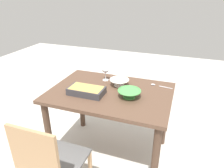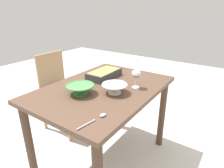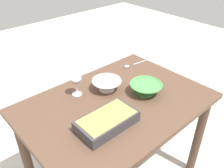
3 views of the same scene
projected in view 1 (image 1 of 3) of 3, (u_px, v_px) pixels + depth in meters
The scene contains 8 objects.
ground_plane at pixel (111, 152), 2.32m from camera, with size 8.00×8.00×0.00m, color beige.
dining_table at pixel (110, 102), 2.05m from camera, with size 1.17×0.82×0.77m.
chair at pixel (50, 167), 1.52m from camera, with size 0.38×0.45×0.90m.
wine_glass at pixel (105, 70), 2.19m from camera, with size 0.07×0.07×0.15m.
casserole_dish at pixel (86, 90), 1.93m from camera, with size 0.34×0.18×0.07m.
mixing_bowl at pixel (119, 82), 2.09m from camera, with size 0.20×0.20×0.08m.
small_bowl at pixel (129, 93), 1.87m from camera, with size 0.21×0.21×0.08m.
serving_spoon at pixel (157, 85), 2.11m from camera, with size 0.22×0.05×0.01m.
Camera 1 is at (0.62, -1.68, 1.67)m, focal length 33.13 mm.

